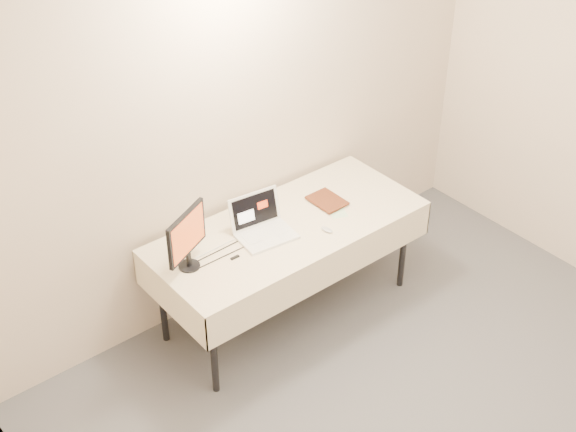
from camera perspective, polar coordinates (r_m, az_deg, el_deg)
back_wall at (r=5.23m, az=-3.18°, el=7.06°), size 4.00×0.10×2.70m
table at (r=5.27m, az=-0.01°, el=-1.23°), size 1.86×0.81×0.74m
laptop at (r=5.14m, az=-1.89°, el=-0.66°), size 0.39×0.35×0.25m
monitor at (r=4.79m, az=-7.22°, el=-1.43°), size 0.35×0.19×0.39m
book at (r=5.34m, az=2.07°, el=1.74°), size 0.19×0.02×0.25m
alarm_clock at (r=5.36m, az=-2.74°, el=0.57°), size 0.14×0.09×0.05m
clicker at (r=5.19m, az=2.79°, el=-0.98°), size 0.06×0.10×0.02m
paper_form at (r=5.43m, az=3.33°, el=0.67°), size 0.21×0.29×0.00m
usb_dongle at (r=4.97m, az=-3.80°, el=-2.96°), size 0.06×0.02×0.01m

